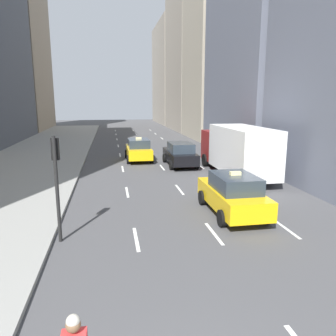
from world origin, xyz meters
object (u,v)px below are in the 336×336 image
(sedan_black_near, at_px, (180,154))
(traffic_light_pole, at_px, (56,172))
(taxi_lead, at_px, (139,150))
(box_truck, at_px, (236,149))
(taxi_second, at_px, (233,194))

(sedan_black_near, xyz_separation_m, traffic_light_pole, (-6.75, -12.09, 1.54))
(sedan_black_near, height_order, traffic_light_pole, traffic_light_pole)
(taxi_lead, relative_size, box_truck, 0.52)
(taxi_lead, distance_m, box_truck, 8.56)
(taxi_second, xyz_separation_m, box_truck, (2.80, 6.80, 0.83))
(taxi_second, xyz_separation_m, sedan_black_near, (0.00, 10.57, -0.01))
(taxi_second, height_order, sedan_black_near, taxi_second)
(sedan_black_near, distance_m, traffic_light_pole, 13.94)
(sedan_black_near, bearing_deg, box_truck, -53.42)
(sedan_black_near, bearing_deg, taxi_lead, 136.53)
(taxi_lead, bearing_deg, box_truck, -48.93)
(sedan_black_near, bearing_deg, traffic_light_pole, -119.17)
(traffic_light_pole, bearing_deg, taxi_second, 12.74)
(taxi_lead, distance_m, taxi_second, 13.52)
(taxi_lead, xyz_separation_m, taxi_second, (2.80, -13.22, 0.00))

